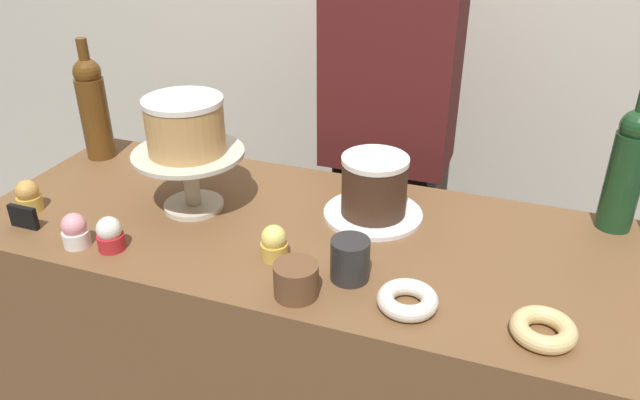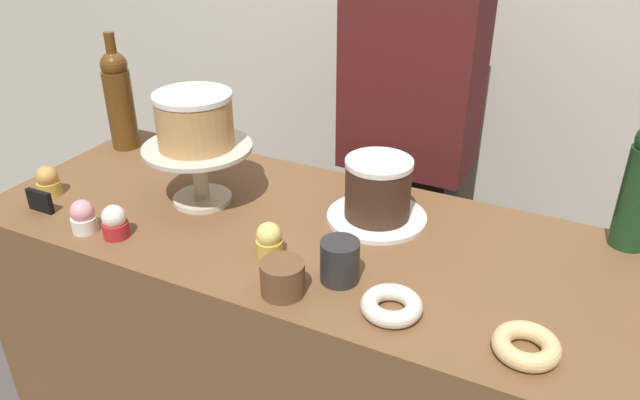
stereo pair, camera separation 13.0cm
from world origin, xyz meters
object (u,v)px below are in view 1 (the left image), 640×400
wine_bottle_amber (93,106)px  cupcake_lemon (274,243)px  price_sign_chalkboard (23,217)px  wine_bottle_green (627,168)px  cookie_stack (296,280)px  cake_stand_pedestal (190,169)px  donut_sugar (408,300)px  barista_figure (386,163)px  coffee_cup_ceramic (350,260)px  donut_glazed (543,329)px  chocolate_round_cake (374,185)px  white_layer_cake (185,125)px  cupcake_caramel (28,196)px  cupcake_strawberry (75,231)px  cupcake_vanilla (110,234)px

wine_bottle_amber → cupcake_lemon: size_ratio=4.38×
price_sign_chalkboard → wine_bottle_amber: bearing=102.5°
wine_bottle_green → cookie_stack: bearing=-140.5°
cake_stand_pedestal → donut_sugar: bearing=-19.6°
cake_stand_pedestal → barista_figure: bearing=58.6°
cake_stand_pedestal → wine_bottle_green: 0.95m
cookie_stack → coffee_cup_ceramic: size_ratio=0.99×
cupcake_lemon → donut_glazed: bearing=-7.4°
chocolate_round_cake → donut_glazed: chocolate_round_cake is taller
cupcake_lemon → donut_sugar: bearing=-12.9°
cake_stand_pedestal → white_layer_cake: 0.11m
cake_stand_pedestal → price_sign_chalkboard: 0.38m
cupcake_caramel → cupcake_lemon: size_ratio=1.00×
cookie_stack → donut_glazed: bearing=4.2°
wine_bottle_green → barista_figure: 0.70m
coffee_cup_ceramic → barista_figure: size_ratio=0.05×
white_layer_cake → cupcake_strawberry: white_layer_cake is taller
cupcake_lemon → wine_bottle_amber: bearing=155.1°
chocolate_round_cake → donut_glazed: size_ratio=1.34×
donut_sugar → donut_glazed: (0.23, -0.00, 0.00)m
white_layer_cake → coffee_cup_ceramic: (0.43, -0.15, -0.16)m
wine_bottle_amber → cupcake_caramel: 0.33m
cupcake_caramel → price_sign_chalkboard: bearing=-55.5°
cupcake_strawberry → price_sign_chalkboard: (-0.16, 0.02, -0.01)m
cookie_stack → price_sign_chalkboard: size_ratio=1.20×
white_layer_cake → cookie_stack: white_layer_cake is taller
cookie_stack → price_sign_chalkboard: bearing=177.9°
cupcake_lemon → donut_glazed: (0.52, -0.07, -0.02)m
cupcake_vanilla → donut_sugar: bearing=1.6°
chocolate_round_cake → cupcake_lemon: (-0.14, -0.23, -0.04)m
cupcake_vanilla → cupcake_lemon: size_ratio=1.00×
cake_stand_pedestal → donut_sugar: size_ratio=2.26×
wine_bottle_green → cupcake_vanilla: 1.09m
wine_bottle_green → wine_bottle_amber: bearing=-177.1°
wine_bottle_amber → cookie_stack: wine_bottle_amber is taller
wine_bottle_amber → cupcake_strawberry: bearing=-58.9°
cake_stand_pedestal → price_sign_chalkboard: cake_stand_pedestal is taller
barista_figure → chocolate_round_cake: bearing=-80.1°
wine_bottle_amber → cupcake_vanilla: 0.51m
cake_stand_pedestal → cupcake_caramel: (-0.35, -0.14, -0.06)m
price_sign_chalkboard → chocolate_round_cake: bearing=23.6°
cupcake_strawberry → white_layer_cake: bearing=57.0°
chocolate_round_cake → price_sign_chalkboard: size_ratio=2.14×
wine_bottle_amber → cupcake_vanilla: wine_bottle_amber is taller
wine_bottle_green → cookie_stack: 0.75m
white_layer_cake → donut_sugar: (0.55, -0.20, -0.19)m
donut_sugar → price_sign_chalkboard: price_sign_chalkboard is taller
chocolate_round_cake → wine_bottle_amber: bearing=175.1°
wine_bottle_amber → cupcake_lemon: (0.65, -0.30, -0.11)m
wine_bottle_green → cupcake_caramel: 1.33m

